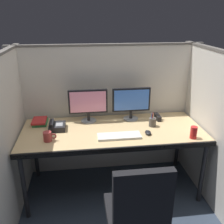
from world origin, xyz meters
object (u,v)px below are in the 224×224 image
object	(u,v)px
red_stapler	(158,117)
coffee_mug	(48,136)
book_stack	(40,122)
keyboard_main	(119,136)
pen_cup	(152,122)
monitor_right	(131,102)
computer_mouse	(148,133)
soda_can	(194,132)
desk	(113,134)
desk_phone	(57,126)
monitor_left	(88,103)

from	to	relation	value
red_stapler	coffee_mug	bearing A→B (deg)	-162.60
book_stack	coffee_mug	xyz separation A→B (m)	(0.13, -0.42, 0.02)
keyboard_main	pen_cup	world-z (taller)	pen_cup
monitor_right	coffee_mug	size ratio (longest dim) A/B	3.41
computer_mouse	red_stapler	size ratio (longest dim) A/B	0.64
book_stack	pen_cup	xyz separation A→B (m)	(1.22, -0.22, 0.02)
computer_mouse	soda_can	distance (m)	0.44
keyboard_main	book_stack	distance (m)	0.93
desk	red_stapler	xyz separation A→B (m)	(0.55, 0.22, 0.08)
pen_cup	soda_can	xyz separation A→B (m)	(0.32, -0.32, 0.01)
pen_cup	red_stapler	bearing A→B (deg)	57.24
desk_phone	red_stapler	bearing A→B (deg)	5.97
soda_can	monitor_left	bearing A→B (deg)	151.58
desk	computer_mouse	distance (m)	0.38
computer_mouse	soda_can	size ratio (longest dim) A/B	0.79
computer_mouse	keyboard_main	bearing A→B (deg)	-175.23
desk	soda_can	distance (m)	0.82
monitor_left	red_stapler	distance (m)	0.82
soda_can	coffee_mug	size ratio (longest dim) A/B	0.97
desk	monitor_left	world-z (taller)	monitor_left
keyboard_main	monitor_right	bearing A→B (deg)	64.61
monitor_right	coffee_mug	bearing A→B (deg)	-154.86
book_stack	pen_cup	world-z (taller)	pen_cup
red_stapler	monitor_left	bearing A→B (deg)	176.98
desk	keyboard_main	xyz separation A→B (m)	(0.04, -0.17, 0.06)
computer_mouse	monitor_right	bearing A→B (deg)	103.62
desk_phone	coffee_mug	xyz separation A→B (m)	(-0.06, -0.26, 0.01)
monitor_left	computer_mouse	world-z (taller)	monitor_left
desk	soda_can	xyz separation A→B (m)	(0.76, -0.28, 0.11)
red_stapler	keyboard_main	bearing A→B (deg)	-143.02
desk_phone	keyboard_main	bearing A→B (deg)	-22.87
computer_mouse	red_stapler	bearing A→B (deg)	59.68
book_stack	red_stapler	size ratio (longest dim) A/B	1.48
monitor_left	monitor_right	distance (m)	0.49
monitor_left	keyboard_main	distance (m)	0.55
soda_can	keyboard_main	bearing A→B (deg)	170.85
keyboard_main	red_stapler	bearing A→B (deg)	36.98
desk	soda_can	bearing A→B (deg)	-20.30
desk	keyboard_main	size ratio (longest dim) A/B	4.42
soda_can	coffee_mug	world-z (taller)	soda_can
keyboard_main	computer_mouse	size ratio (longest dim) A/B	4.48
red_stapler	soda_can	bearing A→B (deg)	-67.53
book_stack	soda_can	size ratio (longest dim) A/B	1.82
monitor_left	keyboard_main	xyz separation A→B (m)	(0.28, -0.43, -0.20)
desk	keyboard_main	world-z (taller)	keyboard_main
monitor_left	red_stapler	bearing A→B (deg)	-3.02
monitor_left	book_stack	size ratio (longest dim) A/B	1.93
monitor_left	soda_can	distance (m)	1.15
computer_mouse	coffee_mug	world-z (taller)	coffee_mug
keyboard_main	pen_cup	size ratio (longest dim) A/B	2.73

